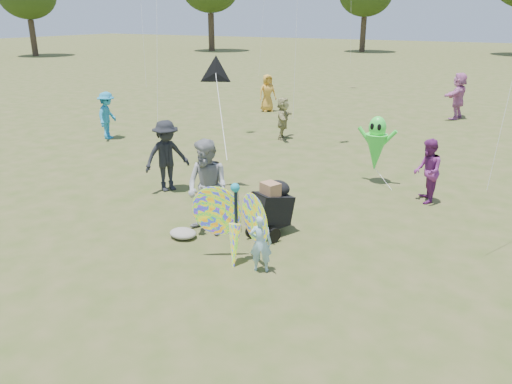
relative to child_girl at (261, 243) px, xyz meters
The scene contains 14 objects.
ground 0.95m from the child_girl, 113.40° to the right, with size 160.00×160.00×0.00m, color #51592B.
child_girl is the anchor object (origin of this frame).
adult_man 1.93m from the child_girl, 151.80° to the left, with size 0.93×0.72×1.91m, color gray.
grey_bag 2.07m from the child_girl, 167.29° to the left, with size 0.55×0.45×0.18m, color gray.
crowd_b 4.73m from the child_girl, 147.37° to the left, with size 1.14×0.65×1.76m, color black.
crowd_d 9.61m from the child_girl, 113.63° to the left, with size 1.35×0.43×1.46m, color #9C9560.
crowd_e 5.10m from the child_girl, 69.54° to the left, with size 0.73×0.57×1.50m, color #762770.
crowd_g 14.81m from the child_girl, 117.08° to the left, with size 0.80×0.52×1.63m, color gold.
crowd_i 10.95m from the child_girl, 147.42° to the left, with size 1.05×0.61×1.63m, color teal.
crowd_j 15.51m from the child_girl, 86.48° to the left, with size 1.76×0.56×1.90m, color #C671AE.
jogging_stroller 1.58m from the child_girl, 109.86° to the left, with size 0.78×1.15×1.09m.
butterfly_kite 0.58m from the child_girl, behind, with size 1.74×0.75×1.66m.
delta_kite_rig 4.99m from the child_girl, 132.15° to the left, with size 2.18×2.63×1.72m.
alien_kite 5.64m from the child_girl, 86.70° to the left, with size 1.12×0.69×1.74m.
Camera 1 is at (3.90, -5.97, 4.16)m, focal length 35.00 mm.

